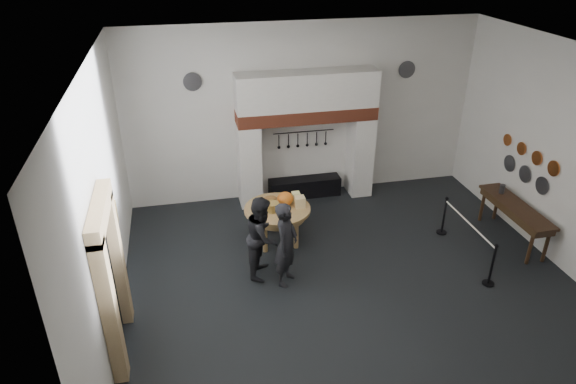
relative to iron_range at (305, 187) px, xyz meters
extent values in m
cube|color=black|center=(0.00, -3.72, -0.25)|extent=(9.00, 8.00, 0.02)
cube|color=silver|center=(0.00, -3.72, 4.25)|extent=(9.00, 8.00, 0.02)
cube|color=silver|center=(0.00, 0.28, 2.00)|extent=(9.00, 0.02, 4.50)
cube|color=silver|center=(0.00, -7.72, 2.00)|extent=(9.00, 0.02, 4.50)
cube|color=silver|center=(-4.50, -3.72, 2.00)|extent=(0.02, 8.00, 4.50)
cube|color=silver|center=(4.50, -3.72, 2.00)|extent=(0.02, 8.00, 4.50)
cube|color=silver|center=(-1.48, -0.07, 0.82)|extent=(0.55, 0.70, 2.15)
cube|color=silver|center=(1.48, -0.07, 0.82)|extent=(0.55, 0.70, 2.15)
cube|color=#9E442B|center=(0.00, -0.07, 2.06)|extent=(3.50, 0.72, 0.32)
cube|color=silver|center=(0.00, -0.07, 2.67)|extent=(3.50, 0.70, 0.90)
cube|color=black|center=(0.00, 0.00, 0.00)|extent=(1.90, 0.45, 0.50)
cylinder|color=black|center=(0.00, 0.20, 1.50)|extent=(1.60, 0.02, 0.02)
cube|color=black|center=(-4.47, -4.72, 1.00)|extent=(0.04, 1.10, 2.50)
cube|color=tan|center=(-4.38, -5.42, 1.05)|extent=(0.22, 0.30, 2.60)
cube|color=tan|center=(-4.38, -4.02, 1.05)|extent=(0.22, 0.30, 2.60)
cube|color=tan|center=(-4.38, -4.72, 2.40)|extent=(0.22, 1.70, 0.30)
cube|color=gold|center=(-4.45, -2.92, 1.35)|extent=(0.05, 0.34, 0.44)
cylinder|color=#AB8851|center=(-1.15, -2.05, 0.59)|extent=(1.82, 1.82, 0.07)
ellipsoid|color=orange|center=(-0.95, -1.95, 0.78)|extent=(0.36, 0.36, 0.31)
cube|color=#E3C887|center=(-0.65, -2.10, 0.74)|extent=(0.22, 0.22, 0.24)
cube|color=#EEE78E|center=(-0.67, -1.80, 0.72)|extent=(0.18, 0.18, 0.20)
cone|color=olive|center=(-1.30, -2.20, 0.73)|extent=(0.39, 0.39, 0.22)
ellipsoid|color=olive|center=(-1.25, -1.70, 0.69)|extent=(0.31, 0.18, 0.13)
imported|color=black|center=(-1.27, -3.56, 0.65)|extent=(0.71, 0.78, 1.79)
imported|color=black|center=(-1.67, -3.16, 0.63)|extent=(0.93, 1.04, 1.76)
cube|color=#392615|center=(4.10, -3.13, 0.62)|extent=(0.55, 2.20, 0.06)
cylinder|color=#4A494E|center=(4.10, -2.53, 0.76)|extent=(0.12, 0.12, 0.22)
cylinder|color=#C6662D|center=(4.46, -3.52, 1.70)|extent=(0.03, 0.34, 0.34)
cylinder|color=#C6662D|center=(4.46, -2.97, 1.70)|extent=(0.03, 0.32, 0.32)
cylinder|color=#C6662D|center=(4.46, -2.42, 1.70)|extent=(0.03, 0.30, 0.30)
cylinder|color=#C6662D|center=(4.46, -1.87, 1.70)|extent=(0.03, 0.28, 0.28)
cylinder|color=#4C4C51|center=(4.46, -3.32, 1.20)|extent=(0.03, 0.40, 0.40)
cylinder|color=#4C4C51|center=(4.46, -2.72, 1.20)|extent=(0.03, 0.40, 0.40)
cylinder|color=#4C4C51|center=(4.46, -2.12, 1.20)|extent=(0.03, 0.40, 0.40)
cylinder|color=#4C4C51|center=(-2.70, 0.24, 2.95)|extent=(0.44, 0.03, 0.44)
cylinder|color=#4C4C51|center=(2.70, 0.24, 2.95)|extent=(0.44, 0.03, 0.44)
cylinder|color=black|center=(2.71, -4.53, 0.20)|extent=(0.05, 0.05, 0.90)
cylinder|color=black|center=(2.71, -2.53, 0.20)|extent=(0.05, 0.05, 0.90)
cylinder|color=white|center=(2.71, -3.53, 0.60)|extent=(0.04, 2.00, 0.04)
camera|label=1|loc=(-3.05, -11.83, 6.20)|focal=32.00mm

